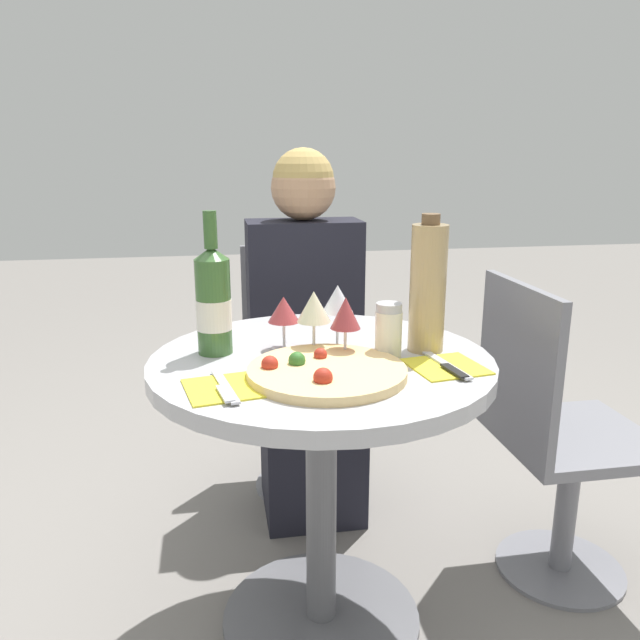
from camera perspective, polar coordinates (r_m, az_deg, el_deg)
name	(u,v)px	position (r m, az deg, el deg)	size (l,w,h in m)	color
ground_plane	(321,621)	(1.78, 0.10, -25.81)	(12.00, 12.00, 0.00)	gray
dining_table	(321,433)	(1.49, 0.11, -10.28)	(0.78, 0.78, 0.72)	slate
chair_behind_diner	(302,372)	(2.21, -1.66, -4.77)	(0.40, 0.40, 0.85)	slate
seated_diner	(307,347)	(2.05, -1.16, -2.44)	(0.37, 0.41, 1.18)	black
chair_empty_side	(553,441)	(1.82, 20.51, -10.28)	(0.40, 0.40, 0.85)	slate
pizza_large	(325,371)	(1.29, 0.46, -4.72)	(0.33, 0.33, 0.05)	#E5C17F
wine_bottle	(213,301)	(1.43, -9.72, 1.70)	(0.08, 0.08, 0.33)	#38602D
tall_carafe	(428,287)	(1.45, 9.83, 2.95)	(0.08, 0.08, 0.32)	tan
sugar_shaker	(388,331)	(1.41, 6.28, -0.97)	(0.06, 0.06, 0.13)	silver
wine_glass_center	(314,308)	(1.41, -0.57, 1.12)	(0.08, 0.08, 0.15)	silver
wine_glass_back_right	(338,300)	(1.47, 1.62, 1.81)	(0.07, 0.07, 0.15)	silver
wine_glass_front_right	(346,314)	(1.38, 2.35, 0.51)	(0.07, 0.07, 0.14)	silver
wine_glass_back_left	(284,311)	(1.45, -3.35, 0.85)	(0.07, 0.07, 0.13)	silver
place_setting_left	(225,388)	(1.24, -8.69, -6.17)	(0.18, 0.19, 0.01)	yellow
place_setting_right	(447,366)	(1.37, 11.49, -4.19)	(0.17, 0.19, 0.01)	yellow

